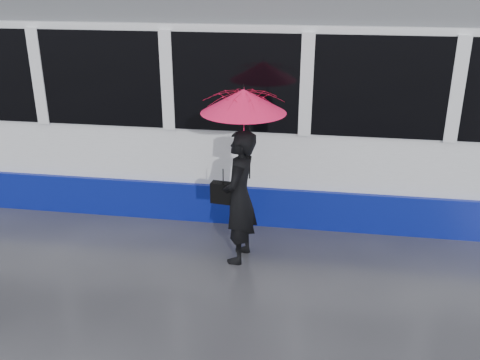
# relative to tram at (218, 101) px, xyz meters

# --- Properties ---
(ground) EXTENTS (90.00, 90.00, 0.00)m
(ground) POSITION_rel_tram_xyz_m (1.21, -2.50, -1.64)
(ground) COLOR #28282D
(ground) RESTS_ON ground
(rails) EXTENTS (34.00, 1.51, 0.02)m
(rails) POSITION_rel_tram_xyz_m (1.21, -0.00, -1.63)
(rails) COLOR #3F3D38
(rails) RESTS_ON ground
(tram) EXTENTS (26.00, 2.56, 3.35)m
(tram) POSITION_rel_tram_xyz_m (0.00, 0.00, 0.00)
(tram) COLOR white
(tram) RESTS_ON ground
(woman) EXTENTS (0.52, 0.71, 1.82)m
(woman) POSITION_rel_tram_xyz_m (0.73, -2.29, -0.73)
(woman) COLOR black
(woman) RESTS_ON ground
(umbrella) EXTENTS (1.20, 1.20, 1.23)m
(umbrella) POSITION_rel_tram_xyz_m (0.78, -2.29, 0.36)
(umbrella) COLOR #F31467
(umbrella) RESTS_ON ground
(handbag) EXTENTS (0.34, 0.18, 0.46)m
(handbag) POSITION_rel_tram_xyz_m (0.51, -2.27, -0.68)
(handbag) COLOR black
(handbag) RESTS_ON ground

